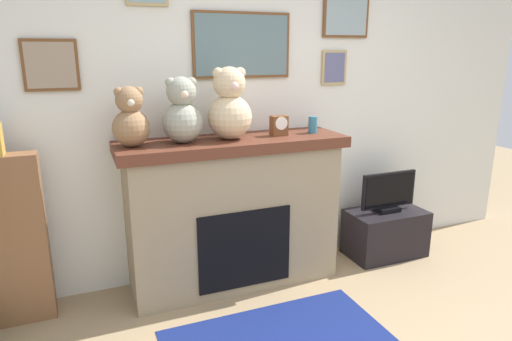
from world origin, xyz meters
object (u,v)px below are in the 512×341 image
(fireplace, at_px, (234,212))
(teddy_bear_grey, at_px, (182,113))
(bookshelf, at_px, (10,236))
(teddy_bear_tan, at_px, (131,120))
(television, at_px, (388,193))
(candle_jar, at_px, (313,125))
(mantel_clock, at_px, (279,126))
(tv_stand, at_px, (385,233))
(teddy_bear_cream, at_px, (230,107))

(fireplace, bearing_deg, teddy_bear_grey, -177.15)
(bookshelf, xyz_separation_m, teddy_bear_tan, (0.80, -0.06, 0.72))
(teddy_bear_tan, distance_m, teddy_bear_grey, 0.35)
(television, relative_size, candle_jar, 4.14)
(mantel_clock, relative_size, teddy_bear_tan, 0.37)
(mantel_clock, xyz_separation_m, teddy_bear_tan, (-1.08, 0.00, 0.10))
(tv_stand, height_order, teddy_bear_tan, teddy_bear_tan)
(candle_jar, bearing_deg, mantel_clock, -179.68)
(teddy_bear_tan, distance_m, teddy_bear_cream, 0.69)
(teddy_bear_tan, bearing_deg, teddy_bear_grey, -0.01)
(television, xyz_separation_m, candle_jar, (-0.75, 0.04, 0.64))
(fireplace, distance_m, teddy_bear_grey, 0.86)
(candle_jar, bearing_deg, television, -2.93)
(mantel_clock, bearing_deg, tv_stand, -1.94)
(fireplace, relative_size, teddy_bear_cream, 3.28)
(mantel_clock, height_order, teddy_bear_grey, teddy_bear_grey)
(television, bearing_deg, teddy_bear_grey, 178.78)
(mantel_clock, bearing_deg, fireplace, 176.95)
(fireplace, distance_m, candle_jar, 0.91)
(television, relative_size, mantel_clock, 3.58)
(fireplace, xyz_separation_m, mantel_clock, (0.36, -0.02, 0.64))
(mantel_clock, bearing_deg, teddy_bear_cream, 179.86)
(mantel_clock, height_order, teddy_bear_cream, teddy_bear_cream)
(candle_jar, xyz_separation_m, teddy_bear_grey, (-1.02, -0.00, 0.14))
(television, distance_m, teddy_bear_cream, 1.64)
(candle_jar, bearing_deg, teddy_bear_cream, -179.94)
(fireplace, xyz_separation_m, teddy_bear_grey, (-0.37, -0.02, 0.77))
(bookshelf, relative_size, tv_stand, 2.02)
(teddy_bear_grey, bearing_deg, teddy_bear_cream, -0.01)
(teddy_bear_tan, height_order, teddy_bear_cream, teddy_bear_cream)
(television, height_order, teddy_bear_tan, teddy_bear_tan)
(tv_stand, height_order, television, television)
(bookshelf, height_order, teddy_bear_cream, teddy_bear_cream)
(bookshelf, distance_m, teddy_bear_cream, 1.68)
(bookshelf, height_order, tv_stand, bookshelf)
(bookshelf, distance_m, teddy_bear_grey, 1.37)
(teddy_bear_grey, distance_m, teddy_bear_cream, 0.34)
(bookshelf, xyz_separation_m, candle_jar, (2.17, -0.06, 0.60))
(tv_stand, xyz_separation_m, mantel_clock, (-1.04, 0.04, 1.02))
(television, height_order, mantel_clock, mantel_clock)
(tv_stand, relative_size, mantel_clock, 4.56)
(television, distance_m, mantel_clock, 1.22)
(bookshelf, relative_size, television, 2.57)
(bookshelf, height_order, television, bookshelf)
(fireplace, distance_m, television, 1.40)
(tv_stand, bearing_deg, mantel_clock, 178.06)
(television, xyz_separation_m, teddy_bear_cream, (-1.42, 0.04, 0.80))
(mantel_clock, bearing_deg, teddy_bear_tan, 179.94)
(tv_stand, height_order, teddy_bear_cream, teddy_bear_cream)
(fireplace, height_order, television, fireplace)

